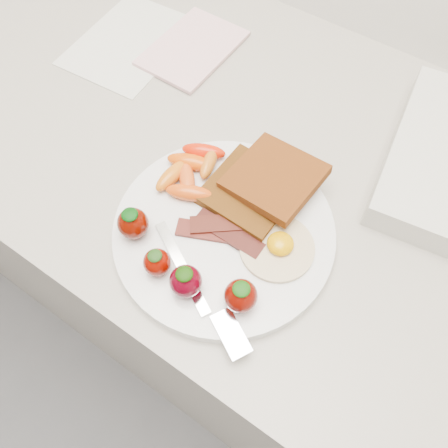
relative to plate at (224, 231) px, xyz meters
The scene contains 11 objects.
counter 0.48m from the plate, 100.60° to the left, with size 2.00×0.60×0.90m, color gray.
plate is the anchor object (origin of this frame).
toast_lower 0.06m from the plate, 90.01° to the left, with size 0.10×0.10×0.01m, color #3C1203.
toast_upper 0.09m from the plate, 77.84° to the left, with size 0.10×0.10×0.01m, color #39230D.
fried_egg 0.07m from the plate, 10.67° to the left, with size 0.09×0.09×0.02m.
bacon_strips 0.01m from the plate, 65.78° to the right, with size 0.11×0.08×0.01m.
baby_carrots 0.09m from the plate, 152.29° to the left, with size 0.09×0.11×0.02m.
strawberries 0.08m from the plate, 96.49° to the right, with size 0.19×0.06×0.04m.
fork 0.09m from the plate, 70.65° to the right, with size 0.18×0.09×0.00m.
paper_sheet 0.39m from the plate, 147.38° to the left, with size 0.16×0.21×0.00m, color silver.
notepad 0.34m from the plate, 132.64° to the left, with size 0.11×0.17×0.01m, color beige.
Camera 1 is at (0.17, 1.35, 1.38)m, focal length 35.00 mm.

